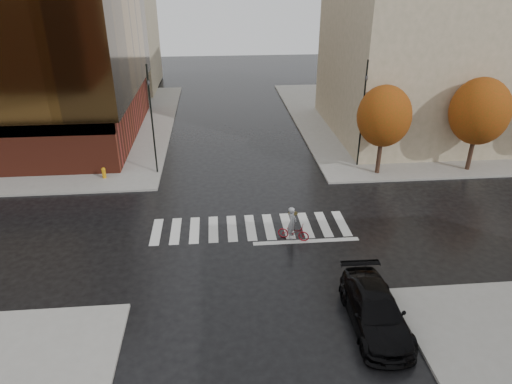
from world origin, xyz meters
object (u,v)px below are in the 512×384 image
at_px(traffic_light_nw, 151,112).
at_px(sedan, 375,310).
at_px(fire_hydrant, 104,172).
at_px(traffic_light_ne, 363,106).
at_px(cyclist, 293,229).

bearing_deg(traffic_light_nw, sedan, 20.95).
bearing_deg(fire_hydrant, sedan, -48.24).
distance_m(sedan, fire_hydrant, 21.95).
distance_m(traffic_light_nw, traffic_light_ne, 15.25).
xyz_separation_m(sedan, traffic_light_ne, (4.34, 17.13, 3.97)).
bearing_deg(cyclist, sedan, -139.08).
xyz_separation_m(sedan, fire_hydrant, (-14.61, 16.37, -0.19)).
distance_m(cyclist, traffic_light_nw, 13.77).
height_order(traffic_light_nw, fire_hydrant, traffic_light_nw).
height_order(traffic_light_ne, fire_hydrant, traffic_light_ne).
relative_size(sedan, cyclist, 2.65).
bearing_deg(traffic_light_ne, traffic_light_nw, -20.09).
bearing_deg(traffic_light_ne, cyclist, 36.16).
bearing_deg(sedan, traffic_light_ne, 76.74).
bearing_deg(traffic_light_ne, fire_hydrant, -17.80).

